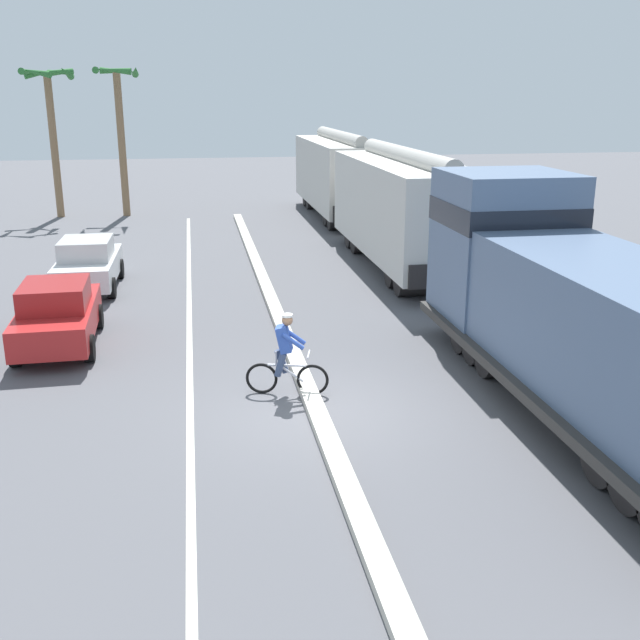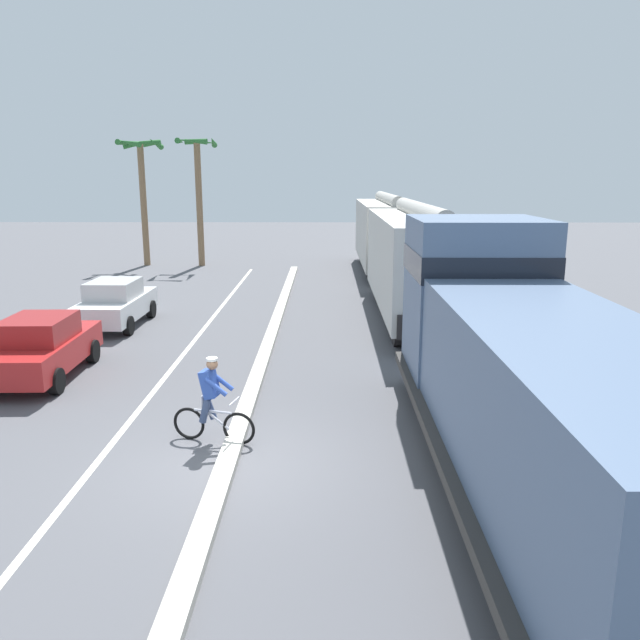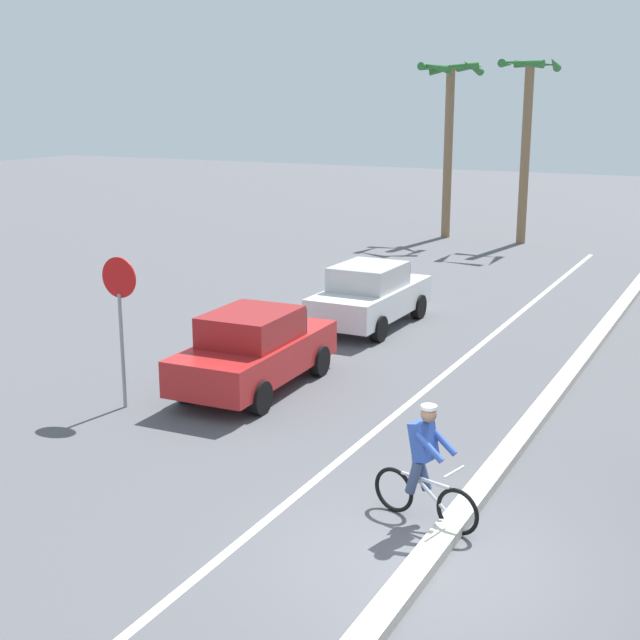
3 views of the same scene
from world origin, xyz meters
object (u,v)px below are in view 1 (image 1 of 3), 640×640
hopper_car_middle (340,175)px  parked_car_white (88,264)px  cyclist (286,357)px  locomotive (574,315)px  palm_tree_far (119,112)px  hopper_car_lead (404,209)px  palm_tree_near (51,106)px  parked_car_red (58,314)px

hopper_car_middle → parked_car_white: size_ratio=2.51×
cyclist → hopper_car_middle: bearing=76.2°
locomotive → parked_car_white: locomotive is taller
parked_car_white → palm_tree_far: (0.01, 14.96, 4.21)m
hopper_car_middle → cyclist: hopper_car_middle is taller
parked_car_white → cyclist: 10.85m
hopper_car_lead → parked_car_white: hopper_car_lead is taller
cyclist → palm_tree_near: (-8.20, 24.70, 4.51)m
palm_tree_far → hopper_car_lead: bearing=-52.5°
palm_tree_near → locomotive: bearing=-62.2°
hopper_car_lead → cyclist: 12.24m
parked_car_red → cyclist: size_ratio=2.48×
hopper_car_lead → palm_tree_near: (-13.70, 13.83, 3.26)m
parked_car_white → cyclist: (5.04, -9.61, 0.00)m
locomotive → palm_tree_near: size_ratio=1.61×
parked_car_red → palm_tree_near: bearing=98.6°
parked_car_red → parked_car_white: bearing=89.7°
hopper_car_middle → parked_car_white: hopper_car_middle is taller
cyclist → palm_tree_far: size_ratio=0.24×
hopper_car_middle → cyclist: size_ratio=6.18×
hopper_car_middle → parked_car_red: 21.36m
hopper_car_middle → palm_tree_near: bearing=170.7°
palm_tree_near → palm_tree_far: palm_tree_far is taller
cyclist → palm_tree_near: bearing=108.4°
locomotive → parked_car_red: (-10.56, 5.24, -0.98)m
locomotive → palm_tree_near: bearing=117.8°
parked_car_red → locomotive: bearing=-26.4°
locomotive → palm_tree_near: (-13.70, 25.99, 3.53)m
locomotive → palm_tree_near: palm_tree_near is taller
parked_car_red → palm_tree_far: size_ratio=0.59×
parked_car_red → hopper_car_middle: bearing=60.3°
hopper_car_lead → cyclist: (-5.50, -10.87, -1.26)m
locomotive → parked_car_red: 11.83m
hopper_car_middle → palm_tree_far: size_ratio=1.46×
locomotive → cyclist: locomotive is taller
parked_car_white → palm_tree_near: palm_tree_near is taller
hopper_car_middle → palm_tree_far: (-10.52, 2.11, 2.95)m
locomotive → palm_tree_near: 29.59m
hopper_car_middle → hopper_car_lead: bearing=-90.0°
cyclist → hopper_car_lead: bearing=63.2°
hopper_car_middle → palm_tree_near: palm_tree_near is taller
parked_car_red → parked_car_white: same height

